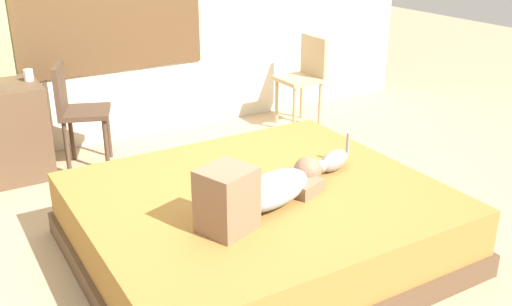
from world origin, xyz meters
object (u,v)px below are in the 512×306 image
at_px(bed, 259,223).
at_px(chair_spare, 305,74).
at_px(chair_by_desk, 75,107).
at_px(cat, 333,161).
at_px(person_lying, 262,191).
at_px(cup, 29,75).

xyz_separation_m(bed, chair_spare, (1.62, 1.83, 0.30)).
distance_m(bed, chair_spare, 2.47).
xyz_separation_m(bed, chair_by_desk, (-0.56, 1.91, 0.30)).
bearing_deg(cat, person_lying, -161.65).
xyz_separation_m(bed, person_lying, (-0.11, -0.21, 0.33)).
bearing_deg(chair_spare, bed, -131.58).
relative_size(chair_by_desk, chair_spare, 1.00).
relative_size(cat, cup, 3.81).
height_order(person_lying, cup, cup).
xyz_separation_m(person_lying, chair_by_desk, (-0.45, 2.12, -0.03)).
xyz_separation_m(cat, cup, (-1.41, 2.00, 0.30)).
distance_m(cat, chair_spare, 2.12).
relative_size(person_lying, chair_by_desk, 1.08).
height_order(cup, chair_spare, chair_spare).
relative_size(person_lying, cup, 10.21).
relative_size(bed, cat, 6.05).
xyz_separation_m(cat, chair_by_desk, (-1.11, 1.90, 0.02)).
distance_m(chair_by_desk, chair_spare, 2.19).
bearing_deg(bed, chair_by_desk, 106.39).
bearing_deg(bed, person_lying, -117.22).
relative_size(person_lying, cat, 2.68).
xyz_separation_m(cup, chair_spare, (2.49, -0.18, -0.28)).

